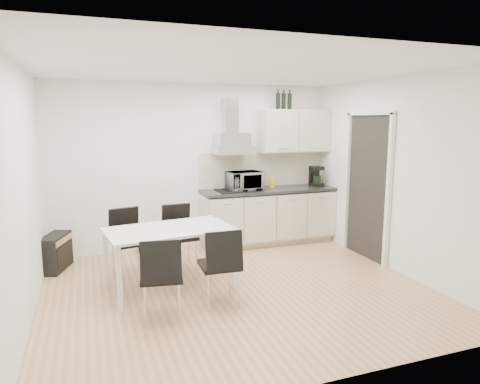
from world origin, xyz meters
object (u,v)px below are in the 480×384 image
(chair_near_left, at_px, (162,277))
(guitar_amp, at_px, (56,252))
(kitchenette, at_px, (270,194))
(chair_far_left, at_px, (129,243))
(chair_far_right, at_px, (180,238))
(chair_near_right, at_px, (220,266))
(dining_table, at_px, (169,234))
(floor_speaker, at_px, (144,244))

(chair_near_left, height_order, guitar_amp, chair_near_left)
(kitchenette, height_order, guitar_amp, kitchenette)
(guitar_amp, bearing_deg, chair_far_left, -10.67)
(chair_far_right, relative_size, chair_near_right, 1.00)
(dining_table, height_order, chair_near_left, chair_near_left)
(chair_far_left, bearing_deg, guitar_amp, -43.74)
(chair_near_right, bearing_deg, chair_far_left, 126.37)
(chair_far_left, distance_m, chair_near_left, 1.41)
(kitchenette, distance_m, dining_table, 2.41)
(chair_far_left, height_order, chair_near_left, same)
(dining_table, distance_m, floor_speaker, 1.67)
(chair_far_left, bearing_deg, floor_speaker, -120.98)
(kitchenette, height_order, chair_far_left, kitchenette)
(chair_far_left, bearing_deg, kitchenette, -175.24)
(chair_near_left, relative_size, floor_speaker, 3.45)
(chair_far_left, height_order, chair_near_right, same)
(kitchenette, bearing_deg, chair_far_right, -155.44)
(chair_far_left, relative_size, floor_speaker, 3.45)
(chair_far_left, distance_m, floor_speaker, 1.05)
(chair_near_left, relative_size, chair_near_right, 1.00)
(kitchenette, xyz_separation_m, chair_near_left, (-2.17, -2.18, -0.39))
(chair_near_right, xyz_separation_m, floor_speaker, (-0.56, 2.21, -0.31))
(chair_far_right, bearing_deg, floor_speaker, -72.16)
(chair_far_left, bearing_deg, chair_far_right, 168.12)
(chair_far_right, height_order, guitar_amp, chair_far_right)
(kitchenette, height_order, chair_near_right, kitchenette)
(dining_table, bearing_deg, chair_far_right, 59.92)
(chair_far_right, distance_m, floor_speaker, 1.06)
(chair_near_left, xyz_separation_m, floor_speaker, (0.11, 2.35, -0.31))
(chair_far_left, bearing_deg, chair_near_left, 84.07)
(dining_table, height_order, floor_speaker, dining_table)
(kitchenette, bearing_deg, guitar_amp, -175.76)
(chair_near_left, bearing_deg, guitar_amp, 129.46)
(chair_near_left, distance_m, guitar_amp, 2.25)
(kitchenette, relative_size, chair_far_left, 2.86)
(chair_far_right, distance_m, guitar_amp, 1.72)
(chair_far_left, relative_size, chair_far_right, 1.00)
(dining_table, relative_size, chair_near_left, 1.79)
(dining_table, bearing_deg, chair_near_right, -63.62)
(chair_far_right, relative_size, guitar_amp, 1.38)
(dining_table, bearing_deg, chair_far_left, 116.03)
(kitchenette, bearing_deg, dining_table, -143.96)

